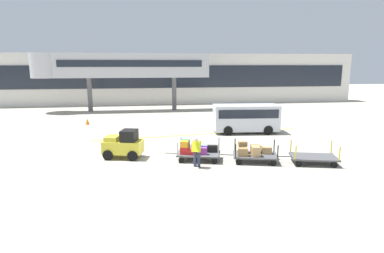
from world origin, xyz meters
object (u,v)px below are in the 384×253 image
(shuttle_van, at_px, (246,116))
(baggage_cart_tail, at_px, (313,157))
(baggage_handler, at_px, (197,151))
(baggage_tug, at_px, (124,145))
(baggage_cart_middle, at_px, (253,152))
(baggage_cart_lead, at_px, (197,151))
(safety_cone_near, at_px, (87,121))

(shuttle_van, bearing_deg, baggage_cart_tail, -82.08)
(baggage_handler, bearing_deg, baggage_tug, 149.30)
(baggage_handler, height_order, shuttle_van, shuttle_van)
(baggage_cart_middle, relative_size, baggage_handler, 1.98)
(baggage_tug, distance_m, baggage_cart_tail, 10.17)
(baggage_cart_tail, xyz_separation_m, shuttle_van, (-1.12, 8.08, 0.89))
(baggage_cart_lead, height_order, baggage_handler, baggage_handler)
(baggage_tug, bearing_deg, safety_cone_near, 109.34)
(baggage_handler, xyz_separation_m, shuttle_van, (5.00, 7.78, 0.37))
(baggage_tug, height_order, baggage_cart_lead, baggage_tug)
(shuttle_van, xyz_separation_m, safety_cone_near, (-12.45, 5.06, -0.96))
(baggage_handler, bearing_deg, baggage_cart_middle, 9.33)
(baggage_tug, bearing_deg, shuttle_van, 32.56)
(baggage_tug, bearing_deg, baggage_cart_middle, -13.91)
(shuttle_van, bearing_deg, baggage_tug, -147.44)
(baggage_tug, height_order, baggage_handler, baggage_tug)
(baggage_handler, bearing_deg, baggage_cart_lead, 80.56)
(baggage_tug, relative_size, shuttle_van, 0.47)
(baggage_tug, xyz_separation_m, shuttle_van, (8.72, 5.57, 0.48))
(baggage_tug, xyz_separation_m, baggage_handler, (3.72, -2.21, 0.11))
(shuttle_van, height_order, safety_cone_near, shuttle_van)
(baggage_cart_lead, bearing_deg, baggage_handler, -99.44)
(baggage_cart_lead, xyz_separation_m, shuttle_van, (4.80, 6.55, 0.71))
(safety_cone_near, bearing_deg, shuttle_van, -22.13)
(baggage_cart_lead, bearing_deg, shuttle_van, 53.78)
(baggage_tug, distance_m, shuttle_van, 10.36)
(baggage_handler, xyz_separation_m, safety_cone_near, (-7.45, 12.84, -0.59))
(baggage_cart_tail, bearing_deg, baggage_cart_lead, 165.52)
(baggage_handler, height_order, safety_cone_near, baggage_handler)
(baggage_handler, bearing_deg, baggage_cart_tail, -2.79)
(baggage_cart_tail, height_order, baggage_handler, baggage_handler)
(baggage_cart_tail, height_order, shuttle_van, shuttle_van)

